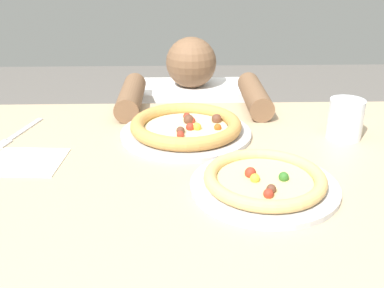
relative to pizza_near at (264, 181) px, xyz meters
The scene contains 7 objects.
dining_table 0.22m from the pizza_near, 159.21° to the left, with size 1.36×0.96×0.75m.
pizza_near is the anchor object (origin of this frame).
pizza_far 0.32m from the pizza_near, 118.21° to the left, with size 0.34×0.34×0.05m.
water_cup_clear 0.36m from the pizza_near, 46.31° to the left, with size 0.09×0.09×0.10m.
paper_napkin 0.53m from the pizza_near, 165.24° to the left, with size 0.16×0.14×0.00m, color white.
fork 0.66m from the pizza_near, 152.69° to the left, with size 0.07×0.20×0.00m.
diner_seated 0.83m from the pizza_near, 99.95° to the left, with size 0.44×0.54×0.92m.
Camera 1 is at (0.01, -0.85, 1.20)m, focal length 42.06 mm.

